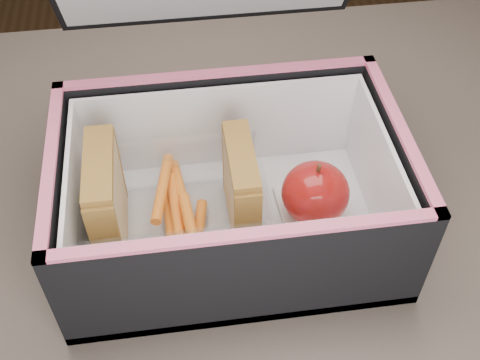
% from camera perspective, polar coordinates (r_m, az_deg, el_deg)
% --- Properties ---
extents(kitchen_table, '(1.20, 0.80, 0.75)m').
position_cam_1_polar(kitchen_table, '(0.69, 2.47, -9.28)').
color(kitchen_table, brown).
rests_on(kitchen_table, ground).
extents(lunch_bag, '(0.32, 0.32, 0.30)m').
position_cam_1_polar(lunch_bag, '(0.56, -0.94, -0.15)').
color(lunch_bag, black).
rests_on(lunch_bag, kitchen_table).
extents(plastic_tub, '(0.17, 0.12, 0.07)m').
position_cam_1_polar(plastic_tub, '(0.57, -6.07, -2.52)').
color(plastic_tub, white).
rests_on(plastic_tub, lunch_bag).
extents(sandwich_left, '(0.03, 0.09, 0.10)m').
position_cam_1_polar(sandwich_left, '(0.56, -12.52, -1.88)').
color(sandwich_left, tan).
rests_on(sandwich_left, plastic_tub).
extents(sandwich_right, '(0.02, 0.09, 0.10)m').
position_cam_1_polar(sandwich_right, '(0.56, 0.10, -0.81)').
color(sandwich_right, tan).
rests_on(sandwich_right, plastic_tub).
extents(carrot_sticks, '(0.06, 0.14, 0.03)m').
position_cam_1_polar(carrot_sticks, '(0.59, -5.71, -3.15)').
color(carrot_sticks, orange).
rests_on(carrot_sticks, plastic_tub).
extents(paper_napkin, '(0.07, 0.08, 0.01)m').
position_cam_1_polar(paper_napkin, '(0.61, 7.15, -2.93)').
color(paper_napkin, white).
rests_on(paper_napkin, lunch_bag).
extents(red_apple, '(0.07, 0.07, 0.07)m').
position_cam_1_polar(red_apple, '(0.58, 7.16, -1.25)').
color(red_apple, '#961207').
rests_on(red_apple, paper_napkin).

